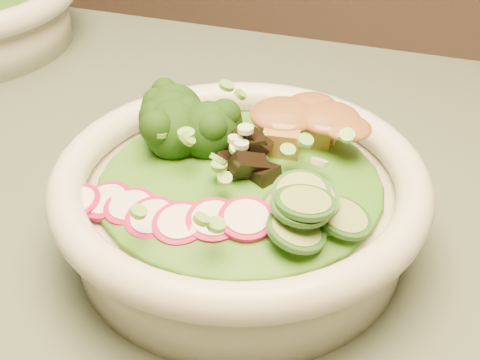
% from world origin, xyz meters
% --- Properties ---
extents(dining_table, '(1.20, 0.80, 0.75)m').
position_xyz_m(dining_table, '(0.00, 0.00, 0.64)').
color(dining_table, black).
rests_on(dining_table, ground).
extents(salad_bowl, '(0.27, 0.27, 0.07)m').
position_xyz_m(salad_bowl, '(0.09, 0.01, 0.79)').
color(salad_bowl, silver).
rests_on(salad_bowl, dining_table).
extents(lettuce_bed, '(0.20, 0.20, 0.02)m').
position_xyz_m(lettuce_bed, '(0.09, 0.01, 0.81)').
color(lettuce_bed, '#226515').
rests_on(lettuce_bed, salad_bowl).
extents(broccoli_florets, '(0.10, 0.09, 0.04)m').
position_xyz_m(broccoli_florets, '(0.03, 0.03, 0.83)').
color(broccoli_florets, black).
rests_on(broccoli_florets, salad_bowl).
extents(radish_slices, '(0.12, 0.08, 0.02)m').
position_xyz_m(radish_slices, '(0.06, -0.05, 0.81)').
color(radish_slices, '#A20C3E').
rests_on(radish_slices, salad_bowl).
extents(cucumber_slices, '(0.09, 0.09, 0.04)m').
position_xyz_m(cucumber_slices, '(0.15, -0.02, 0.82)').
color(cucumber_slices, '#8BA95D').
rests_on(cucumber_slices, salad_bowl).
extents(mushroom_heap, '(0.09, 0.09, 0.04)m').
position_xyz_m(mushroom_heap, '(0.09, 0.02, 0.82)').
color(mushroom_heap, black).
rests_on(mushroom_heap, salad_bowl).
extents(tofu_cubes, '(0.11, 0.09, 0.04)m').
position_xyz_m(tofu_cubes, '(0.12, 0.06, 0.82)').
color(tofu_cubes, '#A77437').
rests_on(tofu_cubes, salad_bowl).
extents(peanut_sauce, '(0.07, 0.06, 0.02)m').
position_xyz_m(peanut_sauce, '(0.12, 0.06, 0.83)').
color(peanut_sauce, brown).
rests_on(peanut_sauce, tofu_cubes).
extents(scallion_garnish, '(0.19, 0.19, 0.02)m').
position_xyz_m(scallion_garnish, '(0.09, 0.01, 0.83)').
color(scallion_garnish, '#6AB13E').
rests_on(scallion_garnish, salad_bowl).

